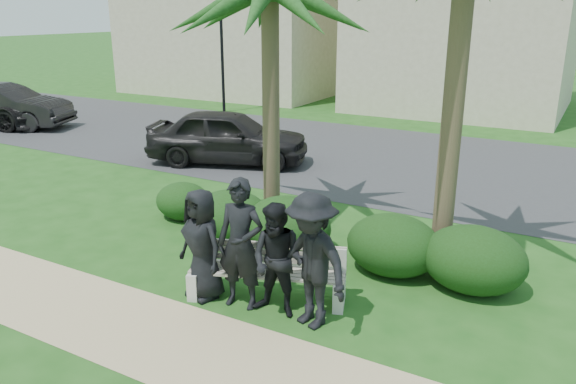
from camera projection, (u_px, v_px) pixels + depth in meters
name	position (u px, v px, depth m)	size (l,w,h in m)	color
ground	(248.00, 281.00, 8.47)	(160.00, 160.00, 0.00)	#1C4B15
footpath	(168.00, 339.00, 6.98)	(30.00, 1.60, 0.01)	tan
asphalt_street	(411.00, 162.00, 15.11)	(160.00, 8.00, 0.01)	#2D2D30
stucco_bldg_left	(243.00, 15.00, 27.86)	(10.40, 8.40, 7.30)	tan
stucco_bldg_right	(469.00, 16.00, 22.73)	(8.40, 8.40, 7.30)	tan
street_lamp	(222.00, 36.00, 21.71)	(0.36, 0.36, 4.29)	black
park_bench	(268.00, 276.00, 7.87)	(2.35, 1.21, 0.77)	gray
man_a	(202.00, 244.00, 7.81)	(0.78, 0.51, 1.60)	black
man_b	(241.00, 244.00, 7.53)	(0.67, 0.44, 1.82)	black
man_c	(278.00, 261.00, 7.34)	(0.76, 0.59, 1.56)	black
man_d	(311.00, 261.00, 7.06)	(1.16, 0.67, 1.80)	black
hedge_a	(183.00, 200.00, 10.96)	(1.13, 0.93, 0.74)	#17330E
hedge_b	(232.00, 215.00, 9.85)	(1.45, 1.20, 0.95)	#17330E
hedge_c	(223.00, 218.00, 10.07)	(1.09, 0.90, 0.71)	#17330E
hedge_d	(288.00, 224.00, 9.40)	(1.52, 1.25, 0.99)	#17330E
hedge_e	(393.00, 243.00, 8.66)	(1.47, 1.21, 0.96)	#17330E
hedge_f	(474.00, 258.00, 8.12)	(1.51, 1.25, 0.98)	#17330E
car_a	(228.00, 137.00, 14.85)	(1.70, 4.22, 1.44)	black
car_b	(4.00, 106.00, 19.35)	(1.57, 4.50, 1.48)	black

